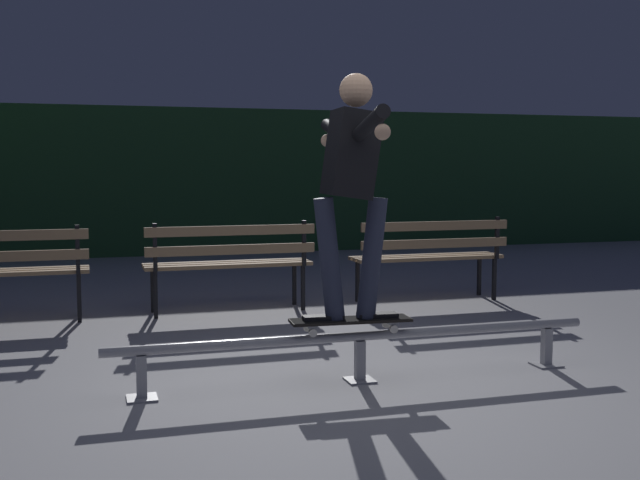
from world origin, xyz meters
TOP-DOWN VIEW (x-y plane):
  - ground_plane at (0.00, 0.00)m, footprint 90.00×90.00m
  - hedge_backdrop at (0.00, 8.57)m, footprint 24.00×1.20m
  - grind_rail at (0.00, 0.26)m, footprint 3.25×0.18m
  - skateboard at (-0.07, 0.26)m, footprint 0.79×0.25m
  - skateboarder at (-0.06, 0.26)m, footprint 0.63×1.41m
  - park_bench_left_center at (-0.40, 2.86)m, footprint 1.60×0.43m
  - park_bench_right_center at (1.68, 2.86)m, footprint 1.60×0.43m

SIDE VIEW (x-z plane):
  - ground_plane at x=0.00m, z-range 0.00..0.00m
  - grind_rail at x=0.00m, z-range 0.08..0.41m
  - skateboard at x=-0.07m, z-range 0.35..0.44m
  - park_bench_left_center at x=-0.40m, z-range 0.10..0.98m
  - park_bench_right_center at x=1.68m, z-range 0.10..0.98m
  - hedge_backdrop at x=0.00m, z-range 0.00..2.34m
  - skateboarder at x=-0.06m, z-range 0.56..2.11m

